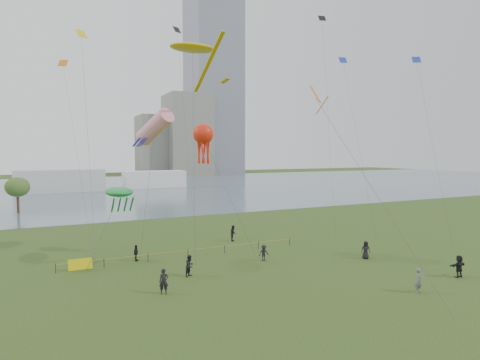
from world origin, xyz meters
name	(u,v)px	position (x,y,z in m)	size (l,w,h in m)	color
ground_plane	(304,306)	(0.00, 0.00, 0.00)	(400.00, 400.00, 0.00)	#233912
lake	(105,189)	(0.00, 100.00, 0.02)	(400.00, 120.00, 0.08)	slate
tower	(213,54)	(62.00, 168.00, 60.00)	(24.00, 24.00, 120.00)	slate
building_mid	(187,135)	(46.00, 162.00, 19.00)	(20.00, 20.00, 38.00)	slate
building_low	(155,145)	(32.00, 168.00, 14.00)	(16.00, 18.00, 28.00)	slate
pavilion_left	(61,181)	(-12.00, 95.00, 3.00)	(22.00, 8.00, 6.00)	silver
pavilion_right	(154,179)	(14.00, 98.00, 2.50)	(18.00, 7.00, 5.00)	white
fence	(125,259)	(-9.17, 15.58, 0.55)	(24.07, 0.07, 1.05)	black
kite_flyer	(419,281)	(9.19, -1.59, 0.92)	(0.67, 0.44, 1.84)	slate
spectator_a	(190,266)	(-4.87, 9.69, 0.90)	(0.88, 0.68, 1.81)	black
spectator_b	(264,253)	(3.14, 11.20, 0.78)	(1.01, 0.58, 1.56)	black
spectator_c	(136,253)	(-7.97, 16.58, 0.78)	(0.91, 0.38, 1.55)	black
spectator_d	(366,250)	(12.54, 7.46, 0.88)	(0.86, 0.56, 1.76)	black
spectator_e	(459,266)	(15.33, -0.44, 0.93)	(1.73, 0.55, 1.86)	black
spectator_f	(164,281)	(-7.98, 6.46, 0.94)	(0.68, 0.45, 1.88)	black
spectator_g	(233,233)	(4.24, 20.51, 0.92)	(0.90, 0.70, 1.85)	black
kite_stingray	(193,49)	(-1.99, 16.59, 20.80)	(4.72, 9.95, 21.27)	#3F3F42
kite_windsock	(155,127)	(-5.41, 18.78, 13.06)	(4.22, 5.06, 14.95)	#3F3F42
kite_creature	(119,192)	(-9.48, 16.38, 6.75)	(4.33, 4.73, 7.22)	#3F3F42
kite_octopus	(203,135)	(-1.63, 14.83, 12.16)	(5.69, 3.33, 13.27)	#3F3F42
kite_delta	(320,102)	(4.75, 4.75, 14.53)	(3.44, 11.98, 15.92)	#3F3F42
small_kites	(211,45)	(0.60, 18.36, 21.83)	(47.10, 15.12, 11.26)	orange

